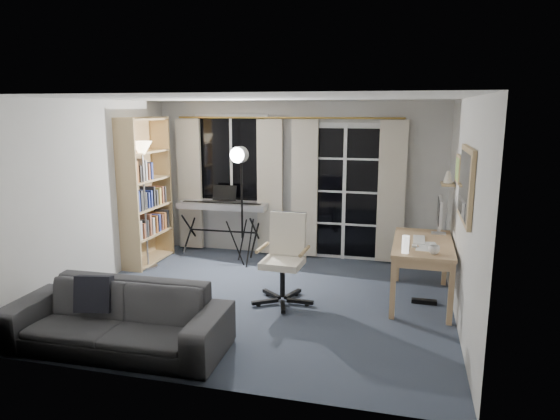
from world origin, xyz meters
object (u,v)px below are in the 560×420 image
object	(u,v)px
torchiere_lamp	(143,167)
studio_light	(240,169)
office_chair	(286,250)
desk	(423,249)
monitor	(440,212)
mug	(434,249)
keyboard_piano	(223,207)
bookshelf	(142,195)
sofa	(116,308)

from	to	relation	value
torchiere_lamp	studio_light	world-z (taller)	torchiere_lamp
office_chair	desk	xyz separation A→B (m)	(1.59, 0.38, 0.02)
desk	monitor	bearing A→B (deg)	67.39
office_chair	mug	bearing A→B (deg)	-1.39
desk	mug	xyz separation A→B (m)	(0.10, -0.50, 0.15)
keyboard_piano	desk	distance (m)	3.25
keyboard_piano	torchiere_lamp	bearing A→B (deg)	-134.17
torchiere_lamp	office_chair	size ratio (longest dim) A/B	1.73
studio_light	mug	bearing A→B (deg)	-16.11
mug	desk	bearing A→B (deg)	101.31
mug	monitor	bearing A→B (deg)	84.20
studio_light	desk	distance (m)	2.78
monitor	keyboard_piano	bearing A→B (deg)	167.14
bookshelf	sofa	world-z (taller)	bookshelf
studio_light	desk	size ratio (longest dim) A/B	1.30
office_chair	sofa	xyz separation A→B (m)	(-1.27, -1.63, -0.21)
bookshelf	office_chair	xyz separation A→B (m)	(2.42, -0.96, -0.40)
torchiere_lamp	mug	bearing A→B (deg)	-11.93
bookshelf	monitor	size ratio (longest dim) A/B	4.10
studio_light	desk	world-z (taller)	studio_light
sofa	desk	bearing A→B (deg)	33.91
torchiere_lamp	sofa	world-z (taller)	torchiere_lamp
torchiere_lamp	desk	xyz separation A→B (m)	(3.84, -0.33, -0.84)
mug	bookshelf	bearing A→B (deg)	165.31
bookshelf	office_chair	world-z (taller)	bookshelf
monitor	office_chair	bearing A→B (deg)	-154.05
bookshelf	sofa	xyz separation A→B (m)	(1.15, -2.58, -0.61)
studio_light	mug	size ratio (longest dim) A/B	14.95
office_chair	mug	size ratio (longest dim) A/B	8.86
bookshelf	office_chair	distance (m)	2.63
mug	studio_light	bearing A→B (deg)	154.24
keyboard_piano	monitor	size ratio (longest dim) A/B	2.70
office_chair	desk	world-z (taller)	office_chair
mug	sofa	xyz separation A→B (m)	(-2.96, -1.51, -0.38)
desk	torchiere_lamp	bearing A→B (deg)	176.05
bookshelf	torchiere_lamp	bearing A→B (deg)	-53.85
office_chair	mug	distance (m)	1.70
studio_light	mug	distance (m)	3.01
mug	office_chair	bearing A→B (deg)	175.99
bookshelf	keyboard_piano	world-z (taller)	bookshelf
keyboard_piano	studio_light	distance (m)	0.92
bookshelf	mug	xyz separation A→B (m)	(4.11, -1.08, -0.23)
desk	sofa	xyz separation A→B (m)	(-2.86, -2.01, -0.23)
monitor	mug	xyz separation A→B (m)	(-0.10, -0.95, -0.22)
bookshelf	studio_light	distance (m)	1.53
torchiere_lamp	desk	world-z (taller)	torchiere_lamp
office_chair	desk	distance (m)	1.63
torchiere_lamp	keyboard_piano	bearing A→B (deg)	47.47
torchiere_lamp	monitor	bearing A→B (deg)	1.69
torchiere_lamp	mug	xyz separation A→B (m)	(3.94, -0.83, -0.69)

